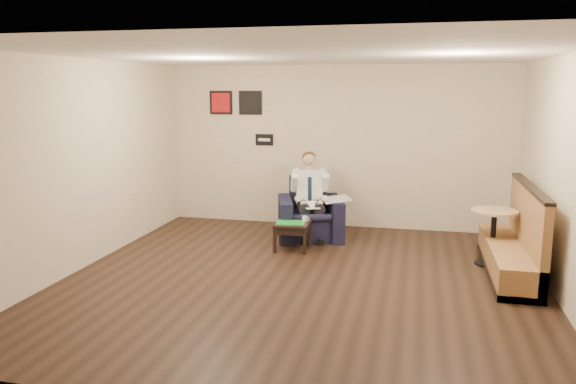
% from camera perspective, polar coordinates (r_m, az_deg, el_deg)
% --- Properties ---
extents(ground, '(6.00, 6.00, 0.00)m').
position_cam_1_polar(ground, '(7.21, 1.38, -8.99)').
color(ground, black).
rests_on(ground, ground).
extents(wall_back, '(6.00, 0.02, 2.80)m').
position_cam_1_polar(wall_back, '(9.81, 4.97, 4.59)').
color(wall_back, beige).
rests_on(wall_back, ground).
extents(wall_front, '(6.00, 0.02, 2.80)m').
position_cam_1_polar(wall_front, '(4.03, -7.21, -4.04)').
color(wall_front, beige).
rests_on(wall_front, ground).
extents(wall_left, '(0.02, 6.00, 2.80)m').
position_cam_1_polar(wall_left, '(8.02, -20.08, 2.67)').
color(wall_left, beige).
rests_on(wall_left, ground).
extents(wall_right, '(0.02, 6.00, 2.80)m').
position_cam_1_polar(wall_right, '(6.93, 26.52, 1.05)').
color(wall_right, beige).
rests_on(wall_right, ground).
extents(ceiling, '(6.00, 6.00, 0.02)m').
position_cam_1_polar(ceiling, '(6.81, 1.48, 13.82)').
color(ceiling, white).
rests_on(ceiling, wall_back).
extents(seating_sign, '(0.32, 0.02, 0.20)m').
position_cam_1_polar(seating_sign, '(10.04, -2.42, 5.33)').
color(seating_sign, black).
rests_on(seating_sign, wall_back).
extents(art_print_left, '(0.42, 0.03, 0.42)m').
position_cam_1_polar(art_print_left, '(10.25, -6.82, 9.01)').
color(art_print_left, red).
rests_on(art_print_left, wall_back).
extents(art_print_right, '(0.42, 0.03, 0.42)m').
position_cam_1_polar(art_print_right, '(10.08, -3.84, 9.03)').
color(art_print_right, black).
rests_on(art_print_right, wall_back).
extents(armchair, '(1.24, 1.24, 0.97)m').
position_cam_1_polar(armchair, '(9.09, 2.27, -1.71)').
color(armchair, black).
rests_on(armchair, ground).
extents(seated_man, '(0.87, 1.09, 1.32)m').
position_cam_1_polar(seated_man, '(8.93, 2.35, -0.76)').
color(seated_man, silver).
rests_on(seated_man, armchair).
extents(lap_papers, '(0.32, 0.37, 0.01)m').
position_cam_1_polar(lap_papers, '(8.84, 2.42, -1.33)').
color(lap_papers, white).
rests_on(lap_papers, seated_man).
extents(newspaper, '(0.57, 0.64, 0.01)m').
position_cam_1_polar(newspaper, '(9.00, 4.90, -0.73)').
color(newspaper, silver).
rests_on(newspaper, armchair).
extents(side_table, '(0.52, 0.52, 0.41)m').
position_cam_1_polar(side_table, '(8.49, 0.45, -4.49)').
color(side_table, black).
rests_on(side_table, ground).
extents(green_folder, '(0.46, 0.36, 0.01)m').
position_cam_1_polar(green_folder, '(8.43, 0.24, -3.12)').
color(green_folder, green).
rests_on(green_folder, side_table).
extents(coffee_mug, '(0.08, 0.08, 0.09)m').
position_cam_1_polar(coffee_mug, '(8.51, 1.69, -2.72)').
color(coffee_mug, white).
rests_on(coffee_mug, side_table).
extents(smartphone, '(0.14, 0.08, 0.01)m').
position_cam_1_polar(smartphone, '(8.57, 0.94, -2.89)').
color(smartphone, black).
rests_on(smartphone, side_table).
extents(banquette, '(0.54, 2.27, 1.16)m').
position_cam_1_polar(banquette, '(7.88, 21.63, -3.64)').
color(banquette, olive).
rests_on(banquette, ground).
extents(cafe_table, '(0.70, 0.70, 0.77)m').
position_cam_1_polar(cafe_table, '(8.23, 20.09, -4.36)').
color(cafe_table, tan).
rests_on(cafe_table, ground).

